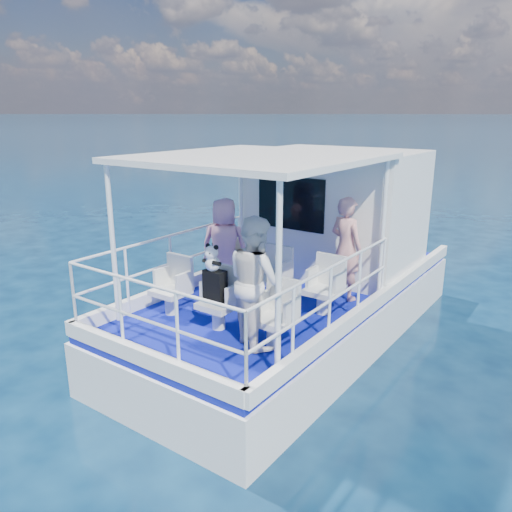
# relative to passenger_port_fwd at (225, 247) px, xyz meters

# --- Properties ---
(ground) EXTENTS (2000.00, 2000.00, 0.00)m
(ground) POSITION_rel_passenger_port_fwd_xyz_m (0.80, -0.03, -1.68)
(ground) COLOR #071E37
(ground) RESTS_ON ground
(hull) EXTENTS (3.00, 7.00, 1.60)m
(hull) POSITION_rel_passenger_port_fwd_xyz_m (0.80, 0.97, -1.68)
(hull) COLOR white
(hull) RESTS_ON ground
(deck) EXTENTS (2.90, 6.90, 0.10)m
(deck) POSITION_rel_passenger_port_fwd_xyz_m (0.80, 0.97, -0.83)
(deck) COLOR navy
(deck) RESTS_ON hull
(cabin) EXTENTS (2.85, 2.00, 2.20)m
(cabin) POSITION_rel_passenger_port_fwd_xyz_m (0.80, 2.27, 0.32)
(cabin) COLOR white
(cabin) RESTS_ON deck
(canopy) EXTENTS (3.00, 3.20, 0.08)m
(canopy) POSITION_rel_passenger_port_fwd_xyz_m (0.80, -0.23, 1.46)
(canopy) COLOR white
(canopy) RESTS_ON cabin
(canopy_posts) EXTENTS (2.77, 2.97, 2.20)m
(canopy_posts) POSITION_rel_passenger_port_fwd_xyz_m (0.80, -0.28, 0.32)
(canopy_posts) COLOR white
(canopy_posts) RESTS_ON deck
(railings) EXTENTS (2.84, 3.59, 1.00)m
(railings) POSITION_rel_passenger_port_fwd_xyz_m (0.80, -0.60, -0.28)
(railings) COLOR white
(railings) RESTS_ON deck
(seat_port_fwd) EXTENTS (0.48, 0.46, 0.38)m
(seat_port_fwd) POSITION_rel_passenger_port_fwd_xyz_m (-0.10, 0.17, -0.59)
(seat_port_fwd) COLOR silver
(seat_port_fwd) RESTS_ON deck
(seat_center_fwd) EXTENTS (0.48, 0.46, 0.38)m
(seat_center_fwd) POSITION_rel_passenger_port_fwd_xyz_m (0.80, 0.17, -0.59)
(seat_center_fwd) COLOR silver
(seat_center_fwd) RESTS_ON deck
(seat_stbd_fwd) EXTENTS (0.48, 0.46, 0.38)m
(seat_stbd_fwd) POSITION_rel_passenger_port_fwd_xyz_m (1.70, 0.17, -0.59)
(seat_stbd_fwd) COLOR silver
(seat_stbd_fwd) RESTS_ON deck
(seat_port_aft) EXTENTS (0.48, 0.46, 0.38)m
(seat_port_aft) POSITION_rel_passenger_port_fwd_xyz_m (-0.10, -1.13, -0.59)
(seat_port_aft) COLOR silver
(seat_port_aft) RESTS_ON deck
(seat_center_aft) EXTENTS (0.48, 0.46, 0.38)m
(seat_center_aft) POSITION_rel_passenger_port_fwd_xyz_m (0.80, -1.13, -0.59)
(seat_center_aft) COLOR silver
(seat_center_aft) RESTS_ON deck
(seat_stbd_aft) EXTENTS (0.48, 0.46, 0.38)m
(seat_stbd_aft) POSITION_rel_passenger_port_fwd_xyz_m (1.70, -1.13, -0.59)
(seat_stbd_aft) COLOR silver
(seat_stbd_aft) RESTS_ON deck
(passenger_port_fwd) EXTENTS (0.71, 0.63, 1.57)m
(passenger_port_fwd) POSITION_rel_passenger_port_fwd_xyz_m (0.00, 0.00, 0.00)
(passenger_port_fwd) COLOR pink
(passenger_port_fwd) RESTS_ON deck
(passenger_stbd_fwd) EXTENTS (0.68, 0.53, 1.62)m
(passenger_stbd_fwd) POSITION_rel_passenger_port_fwd_xyz_m (1.66, 0.94, 0.03)
(passenger_stbd_fwd) COLOR #D68C8A
(passenger_stbd_fwd) RESTS_ON deck
(passenger_stbd_aft) EXTENTS (1.01, 0.94, 1.65)m
(passenger_stbd_aft) POSITION_rel_passenger_port_fwd_xyz_m (1.45, -1.17, 0.04)
(passenger_stbd_aft) COLOR white
(passenger_stbd_aft) RESTS_ON deck
(backpack_port) EXTENTS (0.33, 0.19, 0.43)m
(backpack_port) POSITION_rel_passenger_port_fwd_xyz_m (-0.10, 0.09, -0.19)
(backpack_port) COLOR black
(backpack_port) RESTS_ON seat_port_fwd
(backpack_center) EXTENTS (0.30, 0.17, 0.45)m
(backpack_center) POSITION_rel_passenger_port_fwd_xyz_m (0.77, -1.15, -0.18)
(backpack_center) COLOR black
(backpack_center) RESTS_ON seat_center_aft
(compact_camera) EXTENTS (0.11, 0.07, 0.07)m
(compact_camera) POSITION_rel_passenger_port_fwd_xyz_m (-0.09, 0.09, 0.06)
(compact_camera) COLOR black
(compact_camera) RESTS_ON backpack_port
(panda) EXTENTS (0.23, 0.19, 0.36)m
(panda) POSITION_rel_passenger_port_fwd_xyz_m (0.75, -1.18, 0.23)
(panda) COLOR white
(panda) RESTS_ON backpack_center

